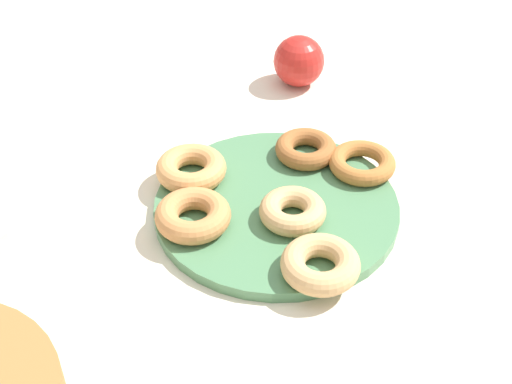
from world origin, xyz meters
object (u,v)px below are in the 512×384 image
at_px(donut_plate, 276,207).
at_px(donut_2, 191,169).
at_px(donut_5, 361,162).
at_px(donut_3, 290,212).
at_px(donut_1, 320,264).
at_px(apple, 299,61).
at_px(donut_0, 193,215).
at_px(donut_4, 306,149).

distance_m(donut_plate, donut_2, 0.12).
bearing_deg(donut_5, donut_3, 105.56).
relative_size(donut_1, donut_5, 1.02).
bearing_deg(donut_plate, apple, -38.28).
xyz_separation_m(donut_0, donut_2, (0.08, -0.04, -0.00)).
height_order(donut_2, apple, apple).
bearing_deg(donut_3, apple, -35.14).
distance_m(donut_2, donut_4, 0.16).
relative_size(donut_0, donut_5, 1.04).
relative_size(donut_1, donut_3, 1.10).
distance_m(donut_5, apple, 0.26).
relative_size(donut_4, donut_5, 0.94).
relative_size(donut_4, apple, 1.03).
height_order(donut_0, donut_4, donut_0).
relative_size(donut_plate, donut_0, 3.34).
relative_size(donut_0, apple, 1.14).
xyz_separation_m(donut_2, apple, (0.15, -0.27, 0.01)).
distance_m(donut_0, donut_3, 0.12).
xyz_separation_m(donut_2, donut_3, (-0.14, -0.06, -0.00)).
xyz_separation_m(donut_4, apple, (0.19, -0.11, 0.01)).
bearing_deg(donut_plate, donut_2, 34.21).
height_order(donut_plate, donut_4, donut_4).
height_order(donut_1, donut_5, donut_1).
distance_m(donut_plate, donut_5, 0.13).
height_order(donut_plate, donut_3, donut_3).
bearing_deg(apple, donut_3, 144.86).
xyz_separation_m(donut_1, apple, (0.38, -0.22, 0.01)).
bearing_deg(donut_2, donut_5, -116.09).
distance_m(donut_2, donut_3, 0.15).
distance_m(donut_0, donut_5, 0.24).
bearing_deg(donut_4, donut_0, 103.28).
distance_m(donut_0, apple, 0.38).
height_order(donut_plate, donut_5, donut_5).
xyz_separation_m(donut_plate, donut_5, (0.00, -0.13, 0.02)).
height_order(donut_1, donut_3, donut_1).
height_order(donut_0, donut_3, donut_0).
height_order(donut_0, apple, apple).
bearing_deg(donut_plate, donut_5, -89.20).
distance_m(donut_1, donut_3, 0.09).
bearing_deg(donut_1, donut_plate, -10.17).
bearing_deg(donut_1, donut_0, 30.21).
relative_size(donut_0, donut_1, 1.03).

